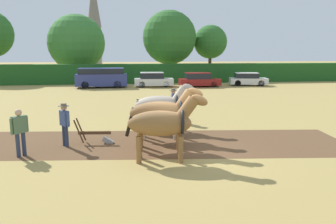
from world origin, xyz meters
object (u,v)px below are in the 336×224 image
Objects in this scene: draft_horse_trail_right at (162,104)px; parked_car_center at (248,79)px; church_spire at (94,21)px; farmer_beside_team at (173,102)px; draft_horse_lead_right at (162,113)px; tree_center_right at (210,42)px; draft_horse_trail_left at (162,106)px; farmer_onlooker_left at (20,129)px; tree_center_left at (77,43)px; tree_center at (169,38)px; parked_van at (101,77)px; farmer_at_plow at (65,121)px; parked_car_center_left at (199,80)px; parked_car_left at (153,80)px; plow at (98,136)px; draft_horse_lead_left at (163,123)px.

draft_horse_trail_right is 23.39m from parked_car_center.
church_spire reaches higher than draft_horse_trail_right.
draft_horse_lead_right is at bearing -101.57° from farmer_beside_team.
parked_car_center is at bearing -79.27° from tree_center_right.
draft_horse_trail_left is 5.60m from farmer_onlooker_left.
tree_center is (12.15, -1.90, 0.68)m from tree_center_left.
farmer_at_plow is at bearing -91.59° from parked_van.
farmer_onlooker_left is at bearing -115.70° from parked_car_center.
church_spire is 44.41m from parked_car_center_left.
draft_horse_trail_left reaches higher than parked_car_center.
church_spire is at bearing 105.84° from parked_car_left.
draft_horse_lead_right is 0.66× the size of parked_car_center_left.
tree_center_right is 34.41m from plow.
draft_horse_trail_left is 0.51× the size of parked_van.
farmer_at_plow is 23.03m from parked_car_left.
parked_car_center_left is at bearing 77.98° from draft_horse_trail_right.
tree_center_left reaches higher than draft_horse_lead_left.
tree_center is at bearing 87.39° from draft_horse_trail_left.
tree_center_left is 5.46× the size of plow.
farmer_onlooker_left reaches higher than parked_car_left.
draft_horse_lead_left is 0.96× the size of draft_horse_trail_right.
farmer_at_plow is at bearing 154.15° from draft_horse_lead_left.
parked_car_center is at bearing 64.92° from draft_horse_trail_right.
tree_center_left is 5.02× the size of farmer_at_plow.
parked_car_center is at bearing -27.70° from tree_center_left.
church_spire is 4.56× the size of parked_car_center_left.
parked_car_center_left is 1.01× the size of parked_car_center.
draft_horse_trail_left is at bearing 90.23° from draft_horse_lead_right.
plow is (-2.36, 2.53, -1.00)m from draft_horse_lead_left.
parked_car_center_left is at bearing 80.12° from draft_horse_lead_left.
parked_van is (3.45, -40.44, -9.49)m from church_spire.
parked_car_left is at bearing 173.44° from parked_car_center_left.
parked_car_center_left is at bearing -111.45° from tree_center_right.
church_spire reaches higher than farmer_onlooker_left.
plow is at bearing -81.71° from tree_center_left.
farmer_onlooker_left reaches higher than parked_car_center_left.
draft_horse_trail_right is 6.38m from farmer_onlooker_left.
farmer_at_plow is 22.25m from parked_van.
parked_car_center is (16.32, 22.13, -0.31)m from farmer_at_plow.
tree_center_right reaches higher than farmer_onlooker_left.
parked_car_center_left is 5.75m from parked_car_center.
parked_car_left is (8.94, -40.37, -9.81)m from church_spire.
tree_center is at bearing 103.26° from parked_car_center_left.
parked_car_center is (1.80, -9.51, -4.38)m from tree_center_right.
tree_center_right is 1.39× the size of parked_van.
farmer_beside_team is at bearing 82.56° from draft_horse_lead_right.
draft_horse_lead_right is 5.15m from farmer_onlooker_left.
tree_center_right is 2.70× the size of draft_horse_trail_left.
tree_center is 32.06m from draft_horse_lead_right.
tree_center_right is 2.51× the size of draft_horse_lead_right.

